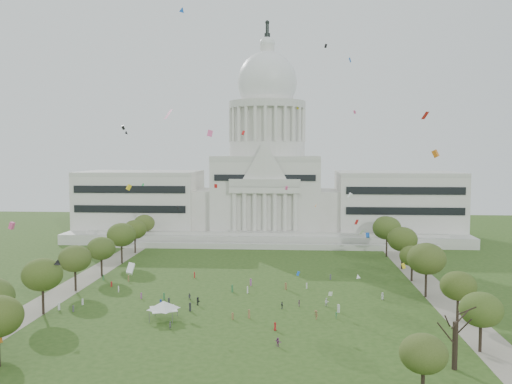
% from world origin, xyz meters
% --- Properties ---
extents(ground, '(400.00, 400.00, 0.00)m').
position_xyz_m(ground, '(0.00, 0.00, 0.00)').
color(ground, '#2C4B17').
rests_on(ground, ground).
extents(capitol, '(160.00, 64.50, 91.30)m').
position_xyz_m(capitol, '(0.00, 113.59, 22.30)').
color(capitol, '#B9B8AD').
rests_on(capitol, ground).
extents(path_left, '(8.00, 160.00, 0.04)m').
position_xyz_m(path_left, '(-48.00, 30.00, 0.02)').
color(path_left, gray).
rests_on(path_left, ground).
extents(path_right, '(8.00, 160.00, 0.04)m').
position_xyz_m(path_right, '(48.00, 30.00, 0.02)').
color(path_right, gray).
rests_on(path_right, ground).
extents(row_tree_r_0, '(7.67, 7.67, 10.91)m').
position_xyz_m(row_tree_r_0, '(44.94, -19.59, 7.75)').
color(row_tree_r_0, black).
rests_on(row_tree_r_0, ground).
extents(row_tree_l_1, '(8.86, 8.86, 12.59)m').
position_xyz_m(row_tree_l_1, '(-44.07, -2.96, 8.95)').
color(row_tree_l_1, black).
rests_on(row_tree_l_1, ground).
extents(row_tree_r_1, '(7.58, 7.58, 10.78)m').
position_xyz_m(row_tree_r_1, '(46.22, -1.75, 7.66)').
color(row_tree_r_1, black).
rests_on(row_tree_r_1, ground).
extents(row_tree_l_2, '(8.42, 8.42, 11.97)m').
position_xyz_m(row_tree_l_2, '(-45.04, 17.30, 8.51)').
color(row_tree_l_2, black).
rests_on(row_tree_l_2, ground).
extents(row_tree_r_2, '(9.55, 9.55, 13.58)m').
position_xyz_m(row_tree_r_2, '(44.17, 17.44, 9.66)').
color(row_tree_r_2, black).
rests_on(row_tree_r_2, ground).
extents(row_tree_l_3, '(8.12, 8.12, 11.55)m').
position_xyz_m(row_tree_l_3, '(-44.09, 33.92, 8.21)').
color(row_tree_l_3, black).
rests_on(row_tree_l_3, ground).
extents(row_tree_r_3, '(7.01, 7.01, 9.98)m').
position_xyz_m(row_tree_r_3, '(44.40, 34.48, 7.08)').
color(row_tree_r_3, black).
rests_on(row_tree_r_3, ground).
extents(row_tree_l_4, '(9.29, 9.29, 13.21)m').
position_xyz_m(row_tree_l_4, '(-44.08, 52.42, 9.39)').
color(row_tree_l_4, black).
rests_on(row_tree_l_4, ground).
extents(row_tree_r_4, '(9.19, 9.19, 13.06)m').
position_xyz_m(row_tree_r_4, '(44.76, 50.04, 9.29)').
color(row_tree_r_4, black).
rests_on(row_tree_r_4, ground).
extents(row_tree_l_5, '(8.33, 8.33, 11.85)m').
position_xyz_m(row_tree_l_5, '(-45.22, 71.01, 8.42)').
color(row_tree_l_5, black).
rests_on(row_tree_l_5, ground).
extents(row_tree_r_5, '(9.82, 9.82, 13.96)m').
position_xyz_m(row_tree_r_5, '(43.49, 70.19, 9.93)').
color(row_tree_r_5, black).
rests_on(row_tree_r_5, ground).
extents(row_tree_l_6, '(8.19, 8.19, 11.64)m').
position_xyz_m(row_tree_l_6, '(-46.87, 89.14, 8.27)').
color(row_tree_l_6, black).
rests_on(row_tree_l_6, ground).
extents(row_tree_r_6, '(8.42, 8.42, 11.97)m').
position_xyz_m(row_tree_r_6, '(45.96, 88.13, 8.51)').
color(row_tree_r_6, black).
rests_on(row_tree_r_6, ground).
extents(near_tree_1, '(6.93, 6.93, 9.86)m').
position_xyz_m(near_tree_1, '(30.00, -40.00, 7.00)').
color(near_tree_1, black).
rests_on(near_tree_1, ground).
extents(big_bare_tree, '(6.00, 5.00, 12.80)m').
position_xyz_m(big_bare_tree, '(38.00, -28.00, 8.67)').
color(big_bare_tree, black).
rests_on(big_bare_tree, ground).
extents(event_tent, '(9.62, 9.62, 4.15)m').
position_xyz_m(event_tent, '(-16.53, -4.81, 3.22)').
color(event_tent, '#4C4C4C').
rests_on(event_tent, ground).
extents(person_0, '(0.98, 1.07, 1.84)m').
position_xyz_m(person_0, '(33.08, 14.25, 0.92)').
color(person_0, silver).
rests_on(person_0, ground).
extents(person_2, '(1.04, 0.73, 1.98)m').
position_xyz_m(person_2, '(19.12, 7.64, 0.99)').
color(person_2, silver).
rests_on(person_2, ground).
extents(person_3, '(1.24, 1.43, 1.98)m').
position_xyz_m(person_3, '(16.22, -2.39, 0.99)').
color(person_3, olive).
rests_on(person_3, ground).
extents(person_4, '(0.90, 1.11, 1.66)m').
position_xyz_m(person_4, '(8.74, 4.98, 0.83)').
color(person_4, '#4C4C51').
rests_on(person_4, ground).
extents(person_5, '(1.60, 1.89, 1.95)m').
position_xyz_m(person_5, '(-11.09, 6.53, 0.97)').
color(person_5, '#26262B').
rests_on(person_5, ground).
extents(person_6, '(0.74, 0.94, 1.70)m').
position_xyz_m(person_6, '(7.66, -10.33, 0.85)').
color(person_6, '#B21E1E').
rests_on(person_6, ground).
extents(person_7, '(0.71, 0.75, 1.66)m').
position_xyz_m(person_7, '(-13.66, -11.11, 0.83)').
color(person_7, '#4C4C51').
rests_on(person_7, ground).
extents(person_8, '(0.84, 0.52, 1.71)m').
position_xyz_m(person_8, '(-13.92, 10.79, 0.86)').
color(person_8, '#4C4C51').
rests_on(person_8, ground).
extents(person_9, '(0.77, 1.05, 1.45)m').
position_xyz_m(person_9, '(20.65, -1.61, 0.73)').
color(person_9, '#33723F').
rests_on(person_9, ground).
extents(person_10, '(0.65, 0.97, 1.52)m').
position_xyz_m(person_10, '(12.71, 7.13, 0.76)').
color(person_10, '#994C8C').
rests_on(person_10, ground).
extents(person_11, '(1.57, 1.48, 1.67)m').
position_xyz_m(person_11, '(8.49, -19.34, 0.83)').
color(person_11, '#994C8C').
rests_on(person_11, ground).
extents(distant_crowd, '(64.26, 38.33, 1.95)m').
position_xyz_m(distant_crowd, '(-12.18, 13.84, 0.86)').
color(distant_crowd, silver).
rests_on(distant_crowd, ground).
extents(kite_swarm, '(81.05, 101.81, 66.34)m').
position_xyz_m(kite_swarm, '(0.61, 7.99, 24.68)').
color(kite_swarm, '#E54C8C').
rests_on(kite_swarm, ground).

